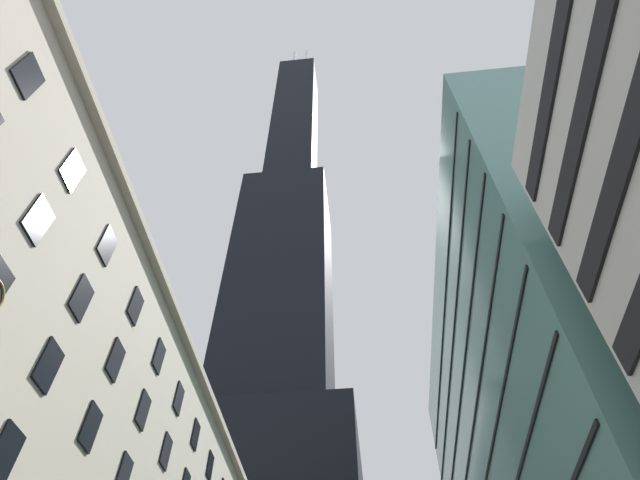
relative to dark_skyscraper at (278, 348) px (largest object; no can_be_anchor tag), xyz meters
name	(u,v)px	position (x,y,z in m)	size (l,w,h in m)	color
dark_skyscraper	(278,348)	(0.00, 0.00, 0.00)	(29.78, 29.78, 233.42)	black
glass_office_midrise	(590,476)	(32.57, -41.34, -48.24)	(15.78, 45.70, 41.70)	slate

